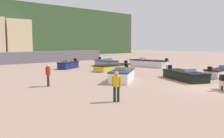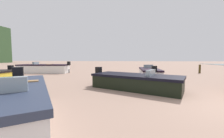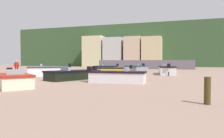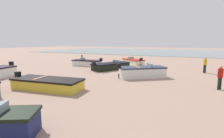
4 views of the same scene
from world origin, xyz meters
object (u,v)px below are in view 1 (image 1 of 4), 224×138
boat_white_0 (148,63)px  boat_white_2 (122,75)px  boat_navy_5 (68,65)px  boat_black_1 (185,75)px  boat_yellow_3 (113,67)px  beach_walker_foreground (116,84)px  beach_walker_distant (48,73)px  boat_white_7 (220,73)px  boat_grey_4 (106,63)px

boat_white_0 → boat_white_2: (-11.36, -6.63, 0.01)m
boat_white_0 → boat_navy_5: size_ratio=1.56×
boat_black_1 → boat_yellow_3: size_ratio=0.95×
boat_yellow_3 → boat_navy_5: bearing=19.4°
beach_walker_foreground → beach_walker_distant: same height
boat_white_7 → beach_walker_distant: beach_walker_distant is taller
boat_white_7 → boat_yellow_3: bearing=-160.9°
boat_white_2 → beach_walker_distant: bearing=36.7°
boat_grey_4 → boat_white_7: (1.26, -14.87, -0.05)m
beach_walker_distant → boat_grey_4: bearing=158.7°
boat_grey_4 → boat_navy_5: boat_grey_4 is taller
boat_white_2 → boat_navy_5: size_ratio=1.15×
boat_navy_5 → beach_walker_distant: (-7.79, -10.06, 0.50)m
boat_black_1 → boat_white_2: (-4.44, 3.05, 0.10)m
boat_grey_4 → beach_walker_distant: beach_walker_distant is taller
beach_walker_distant → boat_black_1: bearing=98.9°
boat_white_2 → boat_white_7: 9.49m
boat_white_0 → boat_grey_4: size_ratio=1.24×
boat_yellow_3 → boat_white_7: bearing=-166.6°
boat_black_1 → boat_yellow_3: boat_black_1 is taller
boat_yellow_3 → boat_grey_4: bearing=-37.4°
boat_white_2 → boat_white_7: bearing=-152.5°
beach_walker_foreground → boat_navy_5: bearing=124.8°
boat_white_7 → beach_walker_foreground: size_ratio=2.56×
boat_white_0 → beach_walker_distant: 17.72m
boat_white_2 → boat_yellow_3: boat_white_2 is taller
boat_white_0 → beach_walker_foreground: 20.09m
boat_white_0 → boat_yellow_3: boat_white_0 is taller
boat_black_1 → boat_grey_4: (2.76, 13.62, 0.07)m
boat_black_1 → boat_grey_4: bearing=-77.4°
boat_yellow_3 → beach_walker_distant: bearing=108.0°
boat_navy_5 → boat_grey_4: bearing=-132.6°
boat_grey_4 → beach_walker_foreground: (-12.33, -15.40, 0.49)m
boat_white_7 → boat_white_0: bearing=164.8°
boat_black_1 → boat_yellow_3: bearing=-67.4°
boat_white_0 → boat_yellow_3: bearing=175.4°
boat_grey_4 → beach_walker_foreground: 19.74m
boat_navy_5 → boat_white_7: (6.36, -16.17, -0.04)m
boat_yellow_3 → boat_white_7: boat_white_7 is taller
boat_white_2 → boat_yellow_3: size_ratio=0.82×
boat_navy_5 → boat_yellow_3: bearing=177.1°
boat_white_0 → beach_walker_foreground: size_ratio=3.47×
boat_black_1 → boat_white_7: bearing=-173.1°
boat_black_1 → beach_walker_distant: (-10.13, 4.86, 0.56)m
boat_yellow_3 → beach_walker_foreground: size_ratio=3.13×
boat_black_1 → boat_white_2: 5.39m
boat_white_2 → beach_walker_distant: beach_walker_distant is taller
boat_white_0 → beach_walker_distant: beach_walker_distant is taller
boat_white_0 → boat_white_7: boat_white_0 is taller
boat_white_0 → boat_white_7: 11.30m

